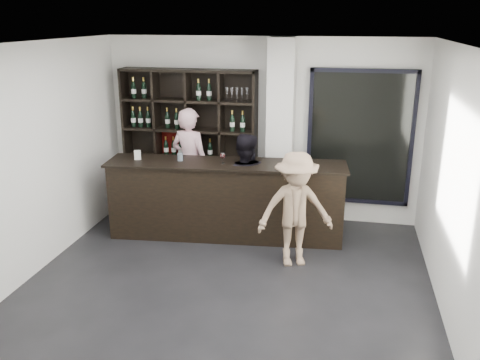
% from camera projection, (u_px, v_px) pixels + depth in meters
% --- Properties ---
extents(floor, '(5.00, 5.50, 0.01)m').
position_uv_depth(floor, '(221.00, 298.00, 6.04)').
color(floor, black).
rests_on(floor, ground).
extents(wine_shelf, '(2.20, 0.35, 2.40)m').
position_uv_depth(wine_shelf, '(190.00, 144.00, 8.28)').
color(wine_shelf, black).
rests_on(wine_shelf, floor).
extents(structural_column, '(0.40, 0.40, 2.90)m').
position_uv_depth(structural_column, '(281.00, 134.00, 7.82)').
color(structural_column, silver).
rests_on(structural_column, floor).
extents(glass_panel, '(1.60, 0.08, 2.10)m').
position_uv_depth(glass_panel, '(360.00, 138.00, 7.80)').
color(glass_panel, black).
rests_on(glass_panel, floor).
extents(tasting_counter, '(3.50, 0.72, 1.15)m').
position_uv_depth(tasting_counter, '(226.00, 200.00, 7.55)').
color(tasting_counter, black).
rests_on(tasting_counter, floor).
extents(taster_pink, '(0.76, 0.61, 1.82)m').
position_uv_depth(taster_pink, '(190.00, 164.00, 8.20)').
color(taster_pink, '#FFC4CF').
rests_on(taster_pink, floor).
extents(taster_black, '(0.82, 0.66, 1.58)m').
position_uv_depth(taster_black, '(244.00, 186.00, 7.53)').
color(taster_black, black).
rests_on(taster_black, floor).
extents(customer, '(1.14, 0.88, 1.55)m').
position_uv_depth(customer, '(295.00, 210.00, 6.63)').
color(customer, '#93765D').
rests_on(customer, floor).
extents(wine_glass, '(0.09, 0.09, 0.18)m').
position_uv_depth(wine_glass, '(223.00, 157.00, 7.32)').
color(wine_glass, white).
rests_on(wine_glass, tasting_counter).
extents(spit_cup, '(0.10, 0.10, 0.11)m').
position_uv_depth(spit_cup, '(180.00, 157.00, 7.46)').
color(spit_cup, silver).
rests_on(spit_cup, tasting_counter).
extents(napkin_stack, '(0.12, 0.12, 0.02)m').
position_uv_depth(napkin_stack, '(300.00, 165.00, 7.22)').
color(napkin_stack, white).
rests_on(napkin_stack, tasting_counter).
extents(card_stand, '(0.10, 0.07, 0.14)m').
position_uv_depth(card_stand, '(138.00, 155.00, 7.52)').
color(card_stand, white).
rests_on(card_stand, tasting_counter).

